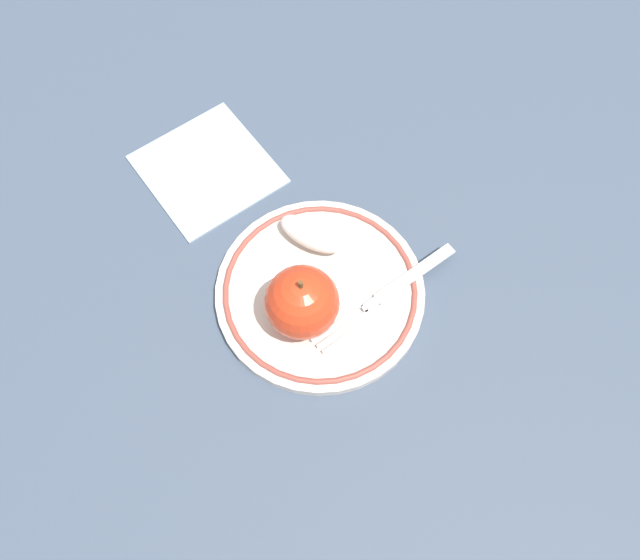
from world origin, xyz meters
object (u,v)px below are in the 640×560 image
Objects in this scene: apple_red_whole at (302,302)px; napkin_folded at (207,168)px; plate at (320,292)px; fork at (388,292)px; apple_slice_front at (311,234)px.

apple_red_whole is 0.57× the size of napkin_folded.
plate is 0.20m from napkin_folded.
fork reaches higher than napkin_folded.
apple_red_whole is (0.03, 0.01, 0.04)m from plate.
apple_slice_front is (-0.06, -0.06, -0.02)m from apple_red_whole.
fork is at bearing 153.67° from apple_red_whole.
apple_red_whole reaches higher than fork.
napkin_folded is at bearing -75.69° from fork.
apple_red_whole is at bearing 77.85° from napkin_folded.
fork reaches higher than plate.
apple_slice_front is (-0.03, -0.05, 0.02)m from plate.
napkin_folded is (0.03, -0.25, -0.01)m from fork.
apple_slice_front is 0.39× the size of fork.
apple_red_whole is 1.13× the size of apple_slice_front.
fork is (-0.05, 0.05, 0.01)m from plate.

